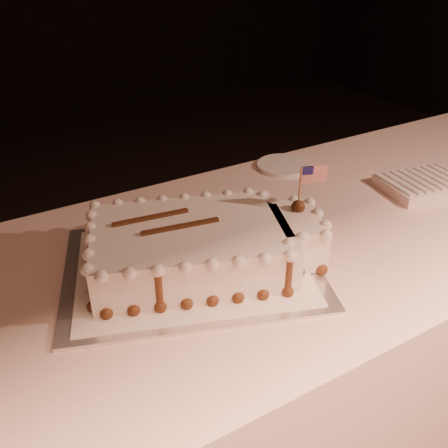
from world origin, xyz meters
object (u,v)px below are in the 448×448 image
banquet_table (277,348)px  side_plate (283,166)px  cake_board (192,267)px  sheet_cake (204,245)px  napkin_stack (424,184)px

banquet_table → side_plate: (0.22, 0.31, 0.38)m
cake_board → sheet_cake: bearing=0.3°
side_plate → cake_board: bearing=-146.1°
sheet_cake → cake_board: bearing=160.3°
napkin_stack → side_plate: size_ratio=1.57×
cake_board → side_plate: side_plate is taller
banquet_table → cake_board: (-0.26, -0.01, 0.38)m
cake_board → sheet_cake: 0.06m
banquet_table → side_plate: 0.54m
cake_board → side_plate: bearing=53.9°
sheet_cake → napkin_stack: bearing=1.3°
sheet_cake → napkin_stack: 0.70m
cake_board → napkin_stack: bearing=20.4°
napkin_stack → banquet_table: bearing=178.9°
sheet_cake → side_plate: (0.46, 0.33, -0.05)m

